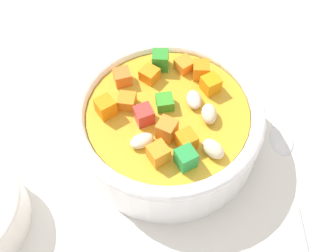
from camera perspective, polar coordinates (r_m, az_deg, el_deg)
The scene contains 3 objects.
ground_plane at distance 42.88cm, azimuth 0.00°, elevation -2.90°, with size 140.00×140.00×2.00cm, color silver.
soup_bowl_main at distance 39.41cm, azimuth 0.00°, elevation 0.27°, with size 17.81×17.81×6.91cm.
spoon at distance 39.83cm, azimuth 17.40°, elevation -11.27°, with size 21.94×10.30×0.78cm.
Camera 1 is at (20.64, -9.03, 35.48)cm, focal length 44.35 mm.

